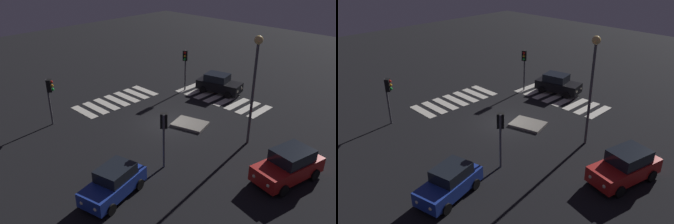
{
  "view_description": "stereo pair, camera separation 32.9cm",
  "coord_description": "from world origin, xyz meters",
  "views": [
    {
      "loc": [
        -17.04,
        17.35,
        12.39
      ],
      "look_at": [
        0.0,
        0.0,
        1.0
      ],
      "focal_mm": 36.94,
      "sensor_mm": 36.0,
      "label": 1
    },
    {
      "loc": [
        -17.27,
        17.12,
        12.39
      ],
      "look_at": [
        0.0,
        0.0,
        1.0
      ],
      "focal_mm": 36.94,
      "sensor_mm": 36.0,
      "label": 2
    }
  ],
  "objects": [
    {
      "name": "car_red",
      "position": [
        -10.17,
        0.25,
        0.96
      ],
      "size": [
        2.83,
        4.73,
        1.95
      ],
      "rotation": [
        0.0,
        0.0,
        1.35
      ],
      "color": "red",
      "rests_on": "ground"
    },
    {
      "name": "crosswalk_near",
      "position": [
        0.0,
        -7.02,
        0.01
      ],
      "size": [
        8.75,
        3.2,
        0.02
      ],
      "color": "silver",
      "rests_on": "ground"
    },
    {
      "name": "street_lamp",
      "position": [
        -6.12,
        -1.83,
        5.21
      ],
      "size": [
        0.56,
        0.56,
        7.63
      ],
      "color": "#47474C",
      "rests_on": "ground"
    },
    {
      "name": "traffic_light_north",
      "position": [
        6.29,
        6.31,
        2.81
      ],
      "size": [
        0.54,
        0.54,
        3.71
      ],
      "rotation": [
        0.0,
        0.0,
        -2.35
      ],
      "color": "#47474C",
      "rests_on": "ground"
    },
    {
      "name": "traffic_light_east",
      "position": [
        3.8,
        -6.17,
        3.04
      ],
      "size": [
        0.54,
        0.53,
        4.01
      ],
      "rotation": [
        0.0,
        0.0,
        2.12
      ],
      "color": "#47474C",
      "rests_on": "ground"
    },
    {
      "name": "ground_plane",
      "position": [
        0.0,
        0.0,
        0.0
      ],
      "size": [
        80.0,
        80.0,
        0.0
      ],
      "primitive_type": "plane",
      "color": "black"
    },
    {
      "name": "traffic_light_west",
      "position": [
        -3.94,
        4.37,
        2.76
      ],
      "size": [
        0.54,
        0.53,
        3.65
      ],
      "rotation": [
        0.0,
        0.0,
        -0.84
      ],
      "color": "#47474C",
      "rests_on": "ground"
    },
    {
      "name": "crosswalk_side",
      "position": [
        6.54,
        0.0,
        0.01
      ],
      "size": [
        3.2,
        7.6,
        0.02
      ],
      "color": "silver",
      "rests_on": "ground"
    },
    {
      "name": "car_blue",
      "position": [
        -4.07,
        8.38,
        0.86
      ],
      "size": [
        2.54,
        4.25,
        1.75
      ],
      "rotation": [
        0.0,
        0.0,
        1.79
      ],
      "color": "#1E389E",
      "rests_on": "ground"
    },
    {
      "name": "traffic_island",
      "position": [
        -1.42,
        -1.01,
        0.09
      ],
      "size": [
        2.96,
        2.52,
        0.18
      ],
      "color": "gray",
      "rests_on": "ground"
    },
    {
      "name": "car_black",
      "position": [
        1.16,
        -8.08,
        0.9
      ],
      "size": [
        4.43,
        2.59,
        1.83
      ],
      "rotation": [
        0.0,
        0.0,
        3.34
      ],
      "color": "black",
      "rests_on": "ground"
    }
  ]
}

